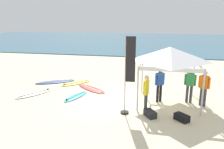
% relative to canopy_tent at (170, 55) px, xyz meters
% --- Properties ---
extents(ground_plane, '(80.00, 80.00, 0.00)m').
position_rel_canopy_tent_xyz_m(ground_plane, '(-2.61, -0.47, -2.39)').
color(ground_plane, beige).
extents(sea, '(80.00, 36.00, 0.10)m').
position_rel_canopy_tent_xyz_m(sea, '(-2.61, 30.41, -2.34)').
color(sea, '#386B84').
rests_on(sea, ground).
extents(canopy_tent, '(2.83, 2.83, 2.75)m').
position_rel_canopy_tent_xyz_m(canopy_tent, '(0.00, 0.00, 0.00)').
color(canopy_tent, '#B7B7BC').
rests_on(canopy_tent, ground).
extents(surfboard_red, '(2.24, 1.86, 0.19)m').
position_rel_canopy_tent_xyz_m(surfboard_red, '(-4.28, 1.17, -2.35)').
color(surfboard_red, red).
rests_on(surfboard_red, ground).
extents(surfboard_white, '(1.58, 2.06, 0.19)m').
position_rel_canopy_tent_xyz_m(surfboard_white, '(-7.08, -0.33, -2.35)').
color(surfboard_white, white).
rests_on(surfboard_white, ground).
extents(surfboard_cyan, '(1.01, 1.89, 0.19)m').
position_rel_canopy_tent_xyz_m(surfboard_cyan, '(-4.69, -0.26, -2.35)').
color(surfboard_cyan, '#23B2CC').
rests_on(surfboard_cyan, ground).
extents(surfboard_yellow, '(1.72, 1.83, 0.19)m').
position_rel_canopy_tent_xyz_m(surfboard_yellow, '(-5.58, 2.04, -2.35)').
color(surfboard_yellow, yellow).
rests_on(surfboard_yellow, ground).
extents(surfboard_navy, '(2.47, 1.89, 0.19)m').
position_rel_canopy_tent_xyz_m(surfboard_navy, '(-6.99, 2.07, -2.35)').
color(surfboard_navy, navy).
rests_on(surfboard_navy, ground).
extents(person_blue, '(0.46, 0.39, 1.71)m').
position_rel_canopy_tent_xyz_m(person_blue, '(-0.41, -0.02, -1.40)').
color(person_blue, black).
rests_on(person_blue, ground).
extents(person_yellow, '(0.24, 0.55, 1.71)m').
position_rel_canopy_tent_xyz_m(person_yellow, '(-0.97, -1.50, -1.40)').
color(person_yellow, '#383842').
rests_on(person_yellow, ground).
extents(person_orange, '(0.48, 0.38, 1.71)m').
position_rel_canopy_tent_xyz_m(person_orange, '(1.62, -0.15, -1.40)').
color(person_orange, '#383842').
rests_on(person_orange, ground).
extents(person_green, '(0.54, 0.28, 1.71)m').
position_rel_canopy_tent_xyz_m(person_green, '(1.03, 0.16, -1.40)').
color(person_green, '#383842').
rests_on(person_green, ground).
extents(banner_flag, '(0.60, 0.36, 3.40)m').
position_rel_canopy_tent_xyz_m(banner_flag, '(-1.75, -1.75, -0.81)').
color(banner_flag, '#99999E').
rests_on(banner_flag, ground).
extents(gear_bag_near_tent, '(0.65, 0.65, 0.28)m').
position_rel_canopy_tent_xyz_m(gear_bag_near_tent, '(0.52, -2.00, -2.25)').
color(gear_bag_near_tent, black).
rests_on(gear_bag_near_tent, ground).
extents(gear_bag_by_pole, '(0.60, 0.68, 0.28)m').
position_rel_canopy_tent_xyz_m(gear_bag_by_pole, '(-0.76, -1.88, -2.25)').
color(gear_bag_by_pole, '#232328').
rests_on(gear_bag_by_pole, ground).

